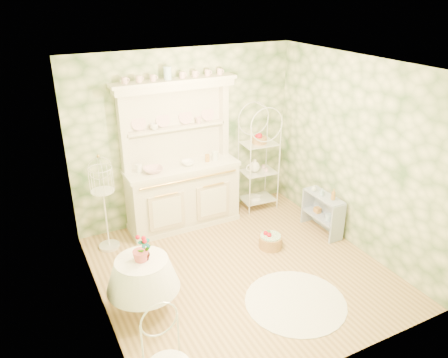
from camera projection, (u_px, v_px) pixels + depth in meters
name	position (u px, v px, depth m)	size (l,w,h in m)	color
floor	(241.00, 270.00, 5.87)	(3.60, 3.60, 0.00)	tan
ceiling	(245.00, 66.00, 4.77)	(3.60, 3.60, 0.00)	white
wall_left	(93.00, 211.00, 4.58)	(3.60, 3.60, 0.00)	beige
wall_right	(355.00, 155.00, 6.07)	(3.60, 3.60, 0.00)	beige
wall_back	(186.00, 137.00, 6.79)	(3.60, 3.60, 0.00)	beige
wall_front	(342.00, 253.00, 3.86)	(3.60, 3.60, 0.00)	beige
kitchen_dresser	(181.00, 157.00, 6.56)	(1.87, 0.61, 2.29)	silver
bakers_rack	(259.00, 158.00, 7.21)	(0.56, 0.40, 1.79)	white
side_shelf	(322.00, 214.00, 6.70)	(0.26, 0.70, 0.60)	#9FACC2
round_table	(144.00, 289.00, 5.02)	(0.57, 0.57, 0.63)	white
birdcage_stand	(105.00, 206.00, 6.12)	(0.32, 0.32, 1.35)	white
floor_basket	(270.00, 241.00, 6.36)	(0.29, 0.29, 0.19)	#AE814B
lace_rug	(295.00, 302.00, 5.28)	(1.23, 1.23, 0.01)	white
bowl_floral	(153.00, 172.00, 6.38)	(0.29, 0.29, 0.07)	white
bowl_white	(188.00, 164.00, 6.64)	(0.21, 0.21, 0.07)	white
cup_left	(154.00, 128.00, 6.36)	(0.12, 0.12, 0.09)	white
cup_right	(199.00, 121.00, 6.65)	(0.10, 0.10, 0.10)	white
potted_geranium	(145.00, 250.00, 4.80)	(0.15, 0.10, 0.29)	#3F7238
bottle_amber	(333.00, 196.00, 6.41)	(0.07, 0.07, 0.17)	#B17C33
bottle_blue	(322.00, 193.00, 6.56)	(0.05, 0.05, 0.11)	#9FC3D6
bottle_glass	(314.00, 189.00, 6.69)	(0.08, 0.08, 0.10)	silver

